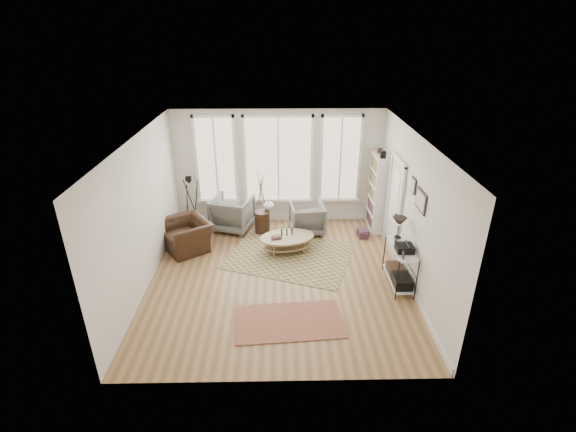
{
  "coord_description": "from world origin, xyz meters",
  "views": [
    {
      "loc": [
        0.04,
        -7.25,
        4.81
      ],
      "look_at": [
        0.2,
        0.6,
        1.1
      ],
      "focal_mm": 26.0,
      "sensor_mm": 36.0,
      "label": 1
    }
  ],
  "objects_px": {
    "armchair_left": "(233,213)",
    "side_table": "(262,205)",
    "armchair_right": "(307,218)",
    "coffee_table": "(287,240)",
    "bookcase": "(377,192)",
    "accent_chair": "(187,235)",
    "low_shelf": "(400,262)"
  },
  "relations": [
    {
      "from": "armchair_left",
      "to": "coffee_table",
      "type": "bearing_deg",
      "value": 154.69
    },
    {
      "from": "bookcase",
      "to": "low_shelf",
      "type": "distance_m",
      "value": 2.56
    },
    {
      "from": "side_table",
      "to": "low_shelf",
      "type": "bearing_deg",
      "value": -39.64
    },
    {
      "from": "bookcase",
      "to": "accent_chair",
      "type": "bearing_deg",
      "value": -167.65
    },
    {
      "from": "bookcase",
      "to": "armchair_right",
      "type": "relative_size",
      "value": 2.5
    },
    {
      "from": "bookcase",
      "to": "accent_chair",
      "type": "height_order",
      "value": "bookcase"
    },
    {
      "from": "coffee_table",
      "to": "armchair_right",
      "type": "bearing_deg",
      "value": 61.86
    },
    {
      "from": "low_shelf",
      "to": "side_table",
      "type": "distance_m",
      "value": 3.63
    },
    {
      "from": "bookcase",
      "to": "low_shelf",
      "type": "height_order",
      "value": "bookcase"
    },
    {
      "from": "armchair_right",
      "to": "side_table",
      "type": "relative_size",
      "value": 0.53
    },
    {
      "from": "bookcase",
      "to": "low_shelf",
      "type": "bearing_deg",
      "value": -91.28
    },
    {
      "from": "side_table",
      "to": "accent_chair",
      "type": "relative_size",
      "value": 1.45
    },
    {
      "from": "low_shelf",
      "to": "bookcase",
      "type": "bearing_deg",
      "value": 88.72
    },
    {
      "from": "coffee_table",
      "to": "side_table",
      "type": "relative_size",
      "value": 0.89
    },
    {
      "from": "armchair_left",
      "to": "armchair_right",
      "type": "xyz_separation_m",
      "value": [
        1.85,
        -0.22,
        -0.06
      ]
    },
    {
      "from": "bookcase",
      "to": "coffee_table",
      "type": "xyz_separation_m",
      "value": [
        -2.26,
        -1.2,
        -0.65
      ]
    },
    {
      "from": "armchair_right",
      "to": "accent_chair",
      "type": "distance_m",
      "value": 2.91
    },
    {
      "from": "coffee_table",
      "to": "accent_chair",
      "type": "height_order",
      "value": "accent_chair"
    },
    {
      "from": "side_table",
      "to": "bookcase",
      "type": "bearing_deg",
      "value": 4.24
    },
    {
      "from": "low_shelf",
      "to": "armchair_left",
      "type": "distance_m",
      "value": 4.34
    },
    {
      "from": "low_shelf",
      "to": "armchair_left",
      "type": "bearing_deg",
      "value": 144.52
    },
    {
      "from": "armchair_right",
      "to": "accent_chair",
      "type": "bearing_deg",
      "value": 8.84
    },
    {
      "from": "accent_chair",
      "to": "side_table",
      "type": "bearing_deg",
      "value": 79.15
    },
    {
      "from": "armchair_right",
      "to": "side_table",
      "type": "bearing_deg",
      "value": -7.19
    },
    {
      "from": "coffee_table",
      "to": "armchair_left",
      "type": "distance_m",
      "value": 1.8
    },
    {
      "from": "armchair_left",
      "to": "side_table",
      "type": "relative_size",
      "value": 0.61
    },
    {
      "from": "armchair_right",
      "to": "accent_chair",
      "type": "height_order",
      "value": "armchair_right"
    },
    {
      "from": "armchair_left",
      "to": "armchair_right",
      "type": "bearing_deg",
      "value": -170.09
    },
    {
      "from": "armchair_left",
      "to": "accent_chair",
      "type": "height_order",
      "value": "armchair_left"
    },
    {
      "from": "coffee_table",
      "to": "side_table",
      "type": "distance_m",
      "value": 1.23
    },
    {
      "from": "bookcase",
      "to": "accent_chair",
      "type": "distance_m",
      "value": 4.69
    },
    {
      "from": "bookcase",
      "to": "coffee_table",
      "type": "height_order",
      "value": "bookcase"
    }
  ]
}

